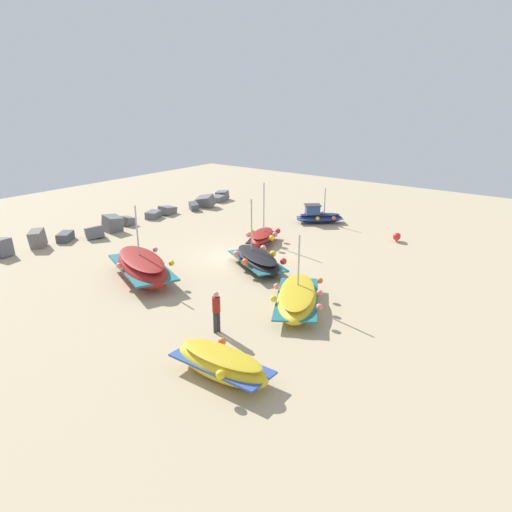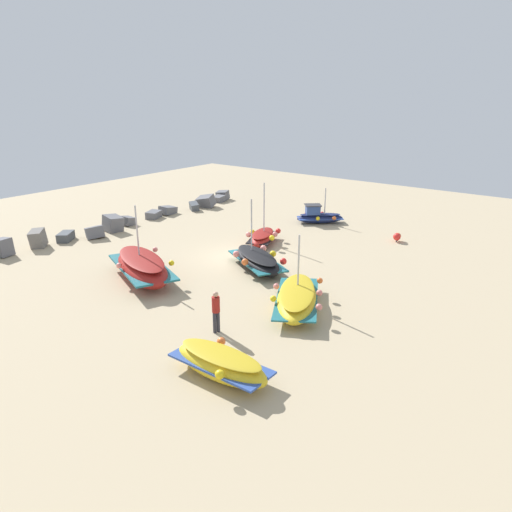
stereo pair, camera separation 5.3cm
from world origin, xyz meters
name	(u,v)px [view 2 (the right image)]	position (x,y,z in m)	size (l,w,h in m)	color
ground_plane	(240,258)	(0.00, 0.00, 0.00)	(54.44, 54.44, 0.00)	tan
fishing_boat_0	(263,237)	(2.89, 0.53, 0.44)	(3.44, 2.47, 3.85)	maroon
fishing_boat_1	(142,267)	(-5.67, 1.82, 0.69)	(3.95, 5.70, 3.85)	maroon
fishing_boat_2	(297,298)	(-3.70, -6.26, 0.49)	(5.02, 3.87, 3.26)	gold
fishing_boat_3	(319,217)	(9.43, 0.26, 0.48)	(3.11, 3.30, 2.59)	navy
fishing_boat_4	(221,364)	(-9.74, -7.11, 0.51)	(1.89, 3.77, 0.97)	gold
fishing_boat_5	(257,260)	(-0.89, -1.89, 0.49)	(3.55, 4.67, 3.74)	black
person_walking	(216,309)	(-7.51, -4.91, 1.02)	(0.32, 0.32, 1.76)	#2D2D38
breakwater_rocks	(114,223)	(-0.74, 10.83, 0.42)	(23.66, 2.53, 1.38)	#4C5156
mooring_buoy_0	(398,236)	(8.67, -6.03, 0.33)	(0.43, 0.43, 0.54)	#3F3F42
mooring_buoy_1	(397,237)	(8.41, -6.07, 0.35)	(0.48, 0.48, 0.59)	#3F3F42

